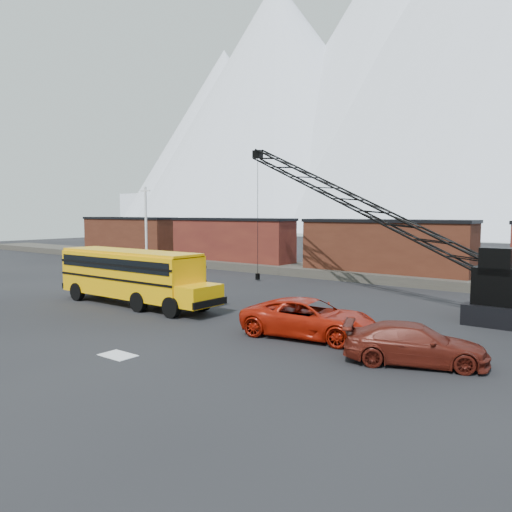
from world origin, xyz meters
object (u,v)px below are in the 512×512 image
Objects in this scene: maroon_suv at (415,344)px; crawler_crane at (357,204)px; school_bus at (133,275)px; red_pickup at (310,318)px.

crawler_crane is at bearing 12.76° from maroon_suv.
crawler_crane is (9.04, 10.52, 4.18)m from school_bus.
crawler_crane is at bearing 49.34° from school_bus.
school_bus is 14.49m from crawler_crane.
red_pickup is 1.19× the size of maroon_suv.
red_pickup is at bearing 56.48° from maroon_suv.
crawler_crane reaches higher than school_bus.
red_pickup is at bearing -73.84° from crawler_crane.
maroon_suv is (5.01, -1.03, -0.10)m from red_pickup.
crawler_crane is (-8.10, 11.71, 5.25)m from maroon_suv.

